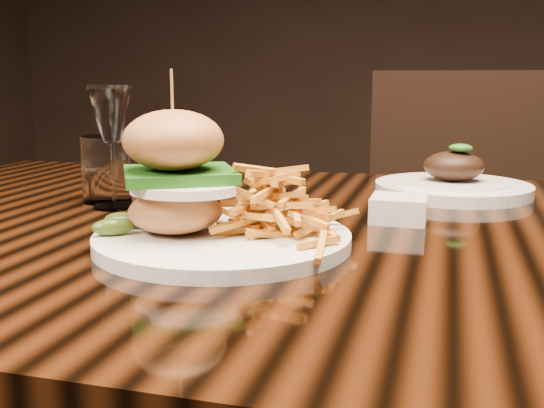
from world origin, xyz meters
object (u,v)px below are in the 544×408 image
(dining_table, at_px, (357,287))
(burger_plate, at_px, (219,200))
(wine_glass, at_px, (111,119))
(chair_far, at_px, (453,234))
(far_dish, at_px, (453,184))

(dining_table, xyz_separation_m, burger_plate, (-0.13, -0.13, 0.13))
(burger_plate, height_order, wine_glass, burger_plate)
(dining_table, height_order, wine_glass, wine_glass)
(wine_glass, relative_size, chair_far, 0.18)
(dining_table, height_order, chair_far, chair_far)
(chair_far, bearing_deg, wine_glass, -118.73)
(burger_plate, bearing_deg, wine_glass, 126.37)
(burger_plate, xyz_separation_m, chair_far, (0.26, 1.02, -0.26))
(chair_far, bearing_deg, burger_plate, -104.19)
(burger_plate, bearing_deg, dining_table, 26.07)
(dining_table, bearing_deg, burger_plate, -136.50)
(wine_glass, bearing_deg, chair_far, 61.18)
(dining_table, relative_size, far_dish, 6.64)
(burger_plate, height_order, far_dish, burger_plate)
(chair_far, bearing_deg, dining_table, -97.89)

